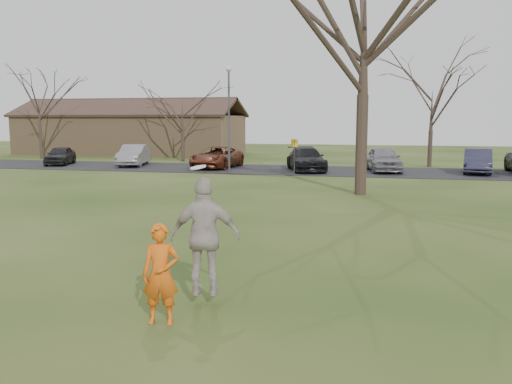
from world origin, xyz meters
TOP-DOWN VIEW (x-y plane):
  - ground at (0.00, 0.00)m, footprint 120.00×120.00m
  - parking_strip at (0.00, 25.00)m, footprint 62.00×6.50m
  - player_defender at (-0.46, -0.54)m, footprint 0.64×0.48m
  - car_0 at (-19.01, 25.02)m, footprint 2.62×4.05m
  - car_1 at (-13.64, 25.50)m, footprint 2.41×4.57m
  - car_2 at (-7.62, 25.20)m, footprint 2.69×5.12m
  - car_3 at (-1.68, 24.63)m, footprint 3.35×5.26m
  - car_4 at (2.97, 25.15)m, footprint 2.47×4.63m
  - car_5 at (8.37, 25.40)m, footprint 2.13×4.49m
  - catching_play at (-0.03, 0.38)m, footprint 1.27×0.73m
  - building at (-20.00, 38.00)m, footprint 20.60×8.50m
  - lamp_post at (-6.00, 22.50)m, footprint 0.34×0.34m
  - sign_yellow at (-2.00, 22.00)m, footprint 0.35×0.35m
  - big_tree at (2.00, 15.00)m, footprint 9.00×9.00m
  - small_tree_row at (4.38, 30.06)m, footprint 55.00×5.90m

SIDE VIEW (x-z plane):
  - ground at x=0.00m, z-range 0.00..0.00m
  - parking_strip at x=0.00m, z-range 0.00..0.04m
  - car_0 at x=-19.01m, z-range 0.04..1.32m
  - car_2 at x=-7.62m, z-range 0.04..1.41m
  - car_3 at x=-1.68m, z-range 0.04..1.46m
  - car_5 at x=8.37m, z-range 0.04..1.46m
  - car_1 at x=-13.64m, z-range 0.04..1.47m
  - car_4 at x=2.97m, z-range 0.04..1.54m
  - player_defender at x=-0.46m, z-range 0.00..1.59m
  - catching_play at x=-0.03m, z-range 0.09..2.34m
  - sign_yellow at x=-2.00m, z-range 0.41..2.49m
  - building at x=-20.00m, z-range -0.64..4.50m
  - small_tree_row at x=4.38m, z-range -0.36..8.14m
  - lamp_post at x=-6.00m, z-range 0.83..7.10m
  - big_tree at x=2.00m, z-range 0.00..14.00m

